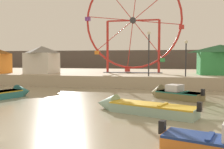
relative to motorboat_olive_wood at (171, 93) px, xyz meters
The scene contains 10 objects.
quay_promenade 16.55m from the motorboat_olive_wood, 123.29° to the left, with size 110.00×18.08×1.16m, color #B7A88E.
distant_town_skyline 32.33m from the motorboat_olive_wood, 106.34° to the left, with size 140.00×3.00×4.40m, color #564C47.
motorboat_olive_wood is the anchor object (origin of this frame).
motorboat_teal_painted 12.12m from the motorboat_olive_wood, 167.79° to the right, with size 3.07×5.55×1.22m.
motorboat_seafoam 5.69m from the motorboat_olive_wood, 110.05° to the right, with size 5.80×3.26×1.20m.
ferris_wheel_red_frame 13.53m from the motorboat_olive_wood, 110.75° to the left, with size 11.51×1.20×11.74m.
carnival_booth_white_ticket 16.50m from the motorboat_olive_wood, 150.53° to the left, with size 3.36×3.57×3.10m.
carnival_booth_green_kiosk 10.85m from the motorboat_olive_wood, 60.99° to the left, with size 4.78×2.88×3.12m.
promenade_lamp_near 6.99m from the motorboat_olive_wood, 109.11° to the left, with size 0.32×0.32×4.27m.
promenade_lamp_far 6.86m from the motorboat_olive_wood, 76.22° to the left, with size 0.32×0.32×3.41m.
Camera 1 is at (8.60, -6.31, 2.89)m, focal length 40.65 mm.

